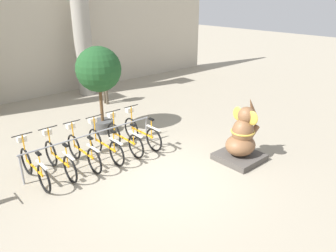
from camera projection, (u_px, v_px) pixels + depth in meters
The scene contains 13 objects.
ground_plane at pixel (164, 178), 7.91m from camera, with size 60.00×60.00×0.00m, color #9E937F.
building_facade at pixel (20, 24), 12.74m from camera, with size 20.00×0.20×6.00m.
column_right at pixel (82, 32), 13.48m from camera, with size 0.91×0.91×5.16m.
bike_rack at pixel (91, 139), 8.53m from camera, with size 3.72×0.05×0.77m.
bicycle_0 at pixel (34, 166), 7.59m from camera, with size 0.48×1.76×1.08m.
bicycle_1 at pixel (59, 158), 7.98m from camera, with size 0.48×1.76×1.08m.
bicycle_2 at pixel (83, 151), 8.35m from camera, with size 0.48×1.76×1.08m.
bicycle_3 at pixel (105, 144), 8.71m from camera, with size 0.48×1.76×1.08m.
bicycle_4 at pixel (124, 137), 9.11m from camera, with size 0.48×1.76×1.08m.
bicycle_5 at pixel (141, 131), 9.50m from camera, with size 0.48×1.76×1.08m.
elephant_statue at pixel (242, 140), 8.57m from camera, with size 1.09×1.09×1.70m.
person_pedestrian at pixel (104, 78), 12.78m from camera, with size 0.23×0.47×1.75m.
potted_tree at pixel (99, 73), 9.85m from camera, with size 1.37×1.37×2.70m.
Camera 1 is at (-4.47, -5.19, 4.16)m, focal length 35.00 mm.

